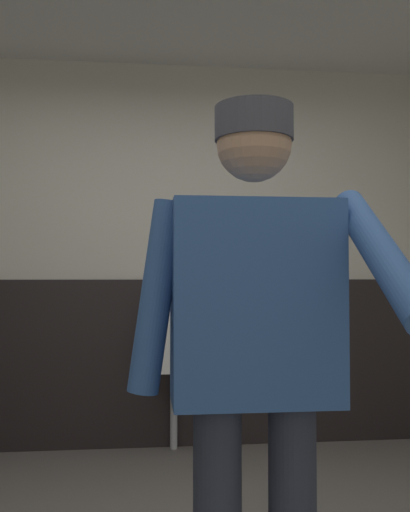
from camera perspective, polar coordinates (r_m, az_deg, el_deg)
name	(u,v)px	position (r m, az deg, el deg)	size (l,w,h in m)	color
wall_back	(168,253)	(3.92, -3.86, 0.29)	(4.96, 0.12, 2.66)	beige
wainscot_band_back	(168,362)	(3.89, -3.84, -10.89)	(4.36, 0.03, 1.14)	black
urinal_solo	(175,335)	(3.72, -3.16, -8.12)	(0.40, 0.34, 1.24)	white
person	(255,339)	(1.63, 5.19, -8.49)	(0.70, 0.60, 1.67)	#2D3342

